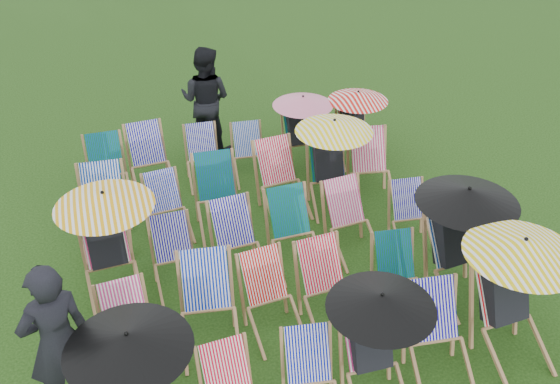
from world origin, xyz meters
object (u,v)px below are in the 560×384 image
object	(u,v)px
deckchair_29	(355,125)
deckchair_5	(515,298)
person_left	(57,341)
person_rear	(206,100)

from	to	relation	value
deckchair_29	deckchair_5	bearing A→B (deg)	-84.37
person_left	person_rear	world-z (taller)	person_rear
deckchair_29	person_rear	bearing A→B (deg)	161.33
deckchair_29	person_left	bearing A→B (deg)	-134.58
deckchair_29	person_left	xyz separation A→B (m)	(-4.74, -3.78, 0.29)
deckchair_29	person_rear	xyz separation A→B (m)	(-2.27, 1.09, 0.30)
person_left	person_rear	size ratio (longest dim) A/B	0.99
deckchair_5	deckchair_29	distance (m)	4.48
person_left	deckchair_5	bearing A→B (deg)	153.21
deckchair_5	person_rear	size ratio (longest dim) A/B	0.80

